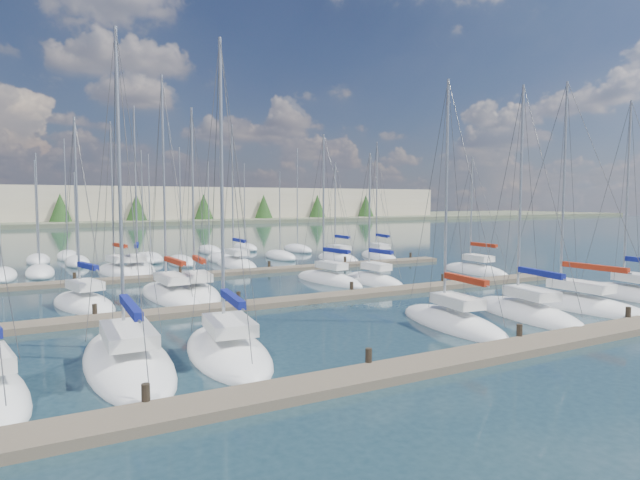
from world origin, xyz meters
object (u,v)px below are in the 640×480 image
sailboat_q (338,258)px  sailboat_j (197,293)px  sailboat_f (573,304)px  sailboat_e (526,313)px  sailboat_r (379,256)px  sailboat_b (127,361)px  sailboat_h (84,304)px  sailboat_l (373,281)px  sailboat_c (228,351)px  sailboat_g (633,295)px  sailboat_p (236,264)px  sailboat_d (452,323)px  sailboat_m (475,271)px  sailboat_n (117,272)px  sailboat_o (138,271)px  sailboat_i (170,295)px  sailboat_k (328,280)px

sailboat_q → sailboat_j: 23.41m
sailboat_f → sailboat_e: sailboat_f is taller
sailboat_r → sailboat_f: 28.23m
sailboat_b → sailboat_h: size_ratio=1.14×
sailboat_h → sailboat_b: bearing=-102.4°
sailboat_l → sailboat_j: sailboat_j is taller
sailboat_c → sailboat_f: bearing=5.5°
sailboat_g → sailboat_p: sailboat_p is taller
sailboat_d → sailboat_e: bearing=4.0°
sailboat_h → sailboat_f: (25.41, -13.99, -0.00)m
sailboat_c → sailboat_f: sailboat_f is taller
sailboat_d → sailboat_m: bearing=48.2°
sailboat_n → sailboat_r: bearing=-11.0°
sailboat_b → sailboat_p: size_ratio=0.95×
sailboat_m → sailboat_h: size_ratio=0.91×
sailboat_n → sailboat_c: sailboat_n is taller
sailboat_q → sailboat_o: 20.38m
sailboat_q → sailboat_d: (-10.05, -28.34, 0.01)m
sailboat_b → sailboat_m: size_ratio=1.26×
sailboat_r → sailboat_q: 4.96m
sailboat_q → sailboat_j: bearing=-142.2°
sailboat_m → sailboat_i: bearing=-179.4°
sailboat_r → sailboat_i: bearing=-140.8°
sailboat_n → sailboat_h: bearing=-115.6°
sailboat_o → sailboat_g: bearing=-35.8°
sailboat_p → sailboat_r: bearing=-3.2°
sailboat_c → sailboat_m: bearing=32.8°
sailboat_d → sailboat_p: bearing=98.1°
sailboat_r → sailboat_d: sailboat_r is taller
sailboat_f → sailboat_e: (-4.48, -0.40, 0.01)m
sailboat_q → sailboat_d: 30.07m
sailboat_n → sailboat_c: bearing=-99.5°
sailboat_g → sailboat_j: (-24.63, 14.28, -0.00)m
sailboat_q → sailboat_m: sailboat_q is taller
sailboat_n → sailboat_k: (13.69, -12.65, -0.01)m
sailboat_c → sailboat_k: sailboat_c is taller
sailboat_m → sailboat_o: sailboat_o is taller
sailboat_j → sailboat_r: bearing=33.3°
sailboat_e → sailboat_f: bearing=15.5°
sailboat_r → sailboat_n: sailboat_n is taller
sailboat_d → sailboat_h: 21.26m
sailboat_o → sailboat_r: bearing=10.6°
sailboat_n → sailboat_e: sailboat_n is taller
sailboat_n → sailboat_j: size_ratio=1.05×
sailboat_g → sailboat_j: sailboat_g is taller
sailboat_k → sailboat_e: 16.11m
sailboat_l → sailboat_o: (-14.68, 14.77, 0.01)m
sailboat_g → sailboat_o: bearing=137.8°
sailboat_g → sailboat_n: bearing=139.5°
sailboat_q → sailboat_j: (-18.96, -13.74, 0.01)m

